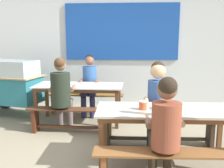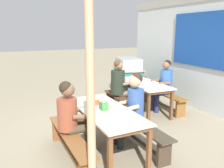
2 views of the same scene
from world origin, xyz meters
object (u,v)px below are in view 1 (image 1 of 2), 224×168
person_left_back_turned (61,91)px  condiment_jar (143,105)px  dining_table_near (166,115)px  bench_near_front (174,165)px  bench_far_back (85,100)px  person_right_near_table (157,99)px  person_center_facing (89,82)px  dining_table_far (79,89)px  food_cart (11,83)px  person_near_front (165,125)px  tissue_box (166,105)px  bench_near_back (159,126)px  bench_far_front (72,117)px

person_left_back_turned → condiment_jar: (1.34, -1.11, 0.06)m
dining_table_near → bench_near_front: size_ratio=1.03×
bench_far_back → person_left_back_turned: size_ratio=1.26×
person_left_back_turned → person_right_near_table: size_ratio=1.01×
dining_table_near → person_right_near_table: person_right_near_table is taller
person_center_facing → dining_table_far: bearing=-102.4°
bench_far_back → food_cart: 1.59m
bench_near_front → person_near_front: size_ratio=1.41×
condiment_jar → person_center_facing: bearing=115.4°
bench_far_back → bench_near_front: bearing=-62.5°
dining_table_near → bench_far_back: dining_table_near is taller
person_left_back_turned → tissue_box: 1.97m
bench_near_back → bench_near_front: bearing=-88.0°
bench_near_back → person_right_near_table: size_ratio=1.40×
bench_near_front → bench_far_back: bearing=117.5°
bench_near_front → food_cart: size_ratio=1.04×
person_left_back_turned → person_right_near_table: person_left_back_turned is taller
bench_far_front → person_center_facing: 1.20m
bench_near_back → tissue_box: (0.02, -0.62, 0.50)m
person_left_back_turned → person_near_front: bearing=-45.6°
dining_table_far → food_cart: bearing=165.8°
dining_table_near → person_near_front: bearing=-98.5°
bench_near_back → person_left_back_turned: 1.74m
bench_far_back → bench_near_back: (1.41, -1.60, 0.00)m
person_right_near_table → person_left_back_turned: bearing=161.0°
bench_far_front → condiment_jar: (1.16, -1.05, 0.52)m
tissue_box → condiment_jar: tissue_box is taller
dining_table_far → bench_far_front: (-0.01, -0.59, -0.39)m
dining_table_far → person_center_facing: bearing=77.6°
bench_far_back → person_right_near_table: 2.20m
dining_table_far → person_center_facing: (0.12, 0.52, 0.04)m
person_near_front → person_right_near_table: bearing=89.1°
person_left_back_turned → person_center_facing: size_ratio=1.02×
bench_far_back → person_near_front: bearing=-63.6°
person_near_front → bench_far_back: bearing=116.4°
bench_near_back → person_right_near_table: 0.44m
dining_table_near → person_near_front: (-0.08, -0.53, 0.04)m
dining_table_far → person_right_near_table: bearing=-37.9°
dining_table_far → person_near_front: bearing=-57.3°
dining_table_near → bench_far_front: (-1.46, 1.01, -0.39)m
bench_near_front → person_right_near_table: 1.21m
dining_table_near → tissue_box: bearing=-103.2°
bench_far_front → person_near_front: (1.38, -1.53, 0.43)m
dining_table_far → tissue_box: size_ratio=11.29×
bench_near_front → person_left_back_turned: person_left_back_turned is taller
food_cart → tissue_box: food_cart is taller
person_center_facing → condiment_jar: person_center_facing is taller
dining_table_far → bench_near_front: size_ratio=0.96×
food_cart → bench_far_front: bearing=-33.0°
dining_table_near → tissue_box: (-0.01, -0.02, 0.14)m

